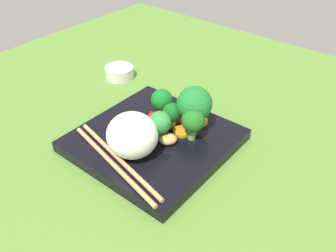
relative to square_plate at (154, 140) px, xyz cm
name	(u,v)px	position (x,y,z in cm)	size (l,w,h in cm)	color
ground_plane	(154,149)	(0.00, 0.00, -1.98)	(110.00, 110.00, 2.00)	#568130
square_plate	(154,140)	(0.00, 0.00, 0.00)	(23.94, 23.94, 1.96)	black
rice_mound	(132,135)	(-0.53, 5.46, 4.61)	(8.01, 7.70, 7.26)	white
broccoli_floret_0	(193,122)	(-5.45, -3.53, 4.46)	(3.83, 3.83, 5.64)	#5CA046
broccoli_floret_1	(194,104)	(-3.87, -5.97, 5.91)	(5.97, 5.97, 8.02)	#559F3C
broccoli_floret_2	(172,113)	(-0.77, -3.93, 3.86)	(3.32, 3.32, 4.71)	#70B24D
broccoli_floret_3	(161,122)	(-1.41, -0.30, 4.24)	(3.79, 3.79, 5.36)	#7BBF5B
broccoli_floret_4	(162,100)	(3.14, -5.88, 3.96)	(3.95, 3.95, 5.12)	#599F44
carrot_slice_0	(165,119)	(1.46, -4.79, 1.27)	(2.34, 2.34, 0.59)	orange
carrot_slice_1	(200,121)	(-3.96, -8.00, 1.34)	(2.51, 2.51, 0.73)	orange
carrot_slice_2	(146,129)	(2.09, -0.31, 1.28)	(2.05, 2.05, 0.61)	orange
carrot_slice_3	(182,131)	(-3.18, -3.66, 1.27)	(3.01, 3.01, 0.59)	orange
pepper_chunk_0	(180,112)	(0.36, -7.74, 1.68)	(2.73, 2.56, 1.40)	red
pepper_chunk_1	(179,118)	(-0.72, -5.98, 1.69)	(2.26, 2.42, 1.42)	red
pepper_chunk_2	(154,119)	(2.55, -2.87, 1.77)	(2.06, 1.78, 1.58)	red
pepper_chunk_3	(160,124)	(0.51, -2.36, 1.84)	(2.35, 1.91, 1.73)	red
chicken_piece_0	(168,139)	(-3.12, 0.06, 1.83)	(3.00, 2.45, 1.70)	tan
chopstick_pair	(116,161)	(0.02, 8.82, 1.34)	(21.91, 6.58, 0.72)	tan
sauce_cup	(119,72)	(21.95, -13.26, 0.26)	(6.38, 6.38, 2.47)	silver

